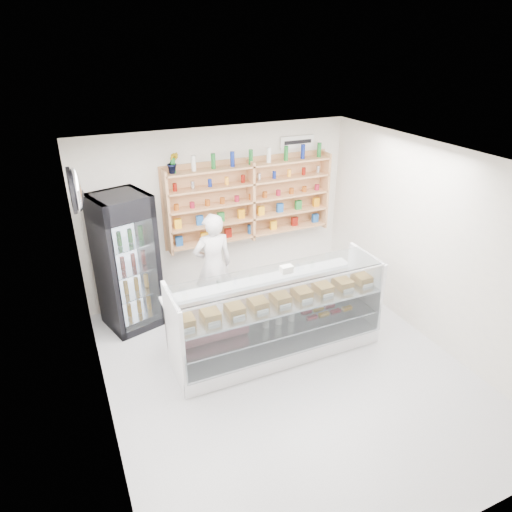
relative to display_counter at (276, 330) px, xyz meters
name	(u,v)px	position (x,y,z in m)	size (l,w,h in m)	color
room	(291,279)	(-0.06, -0.48, 1.05)	(5.00, 5.00, 5.00)	silver
display_counter	(276,330)	(0.00, 0.00, 0.00)	(2.90, 0.86, 1.26)	white
shop_worker	(213,265)	(-0.45, 1.30, 0.49)	(0.62, 0.40, 1.69)	silver
drinks_cooler	(126,262)	(-1.70, 1.54, 0.69)	(0.92, 0.90, 2.08)	black
wall_shelving	(251,201)	(0.44, 1.86, 1.24)	(2.84, 0.28, 1.33)	tan
potted_plant	(173,163)	(-0.81, 1.86, 2.00)	(0.17, 0.14, 0.32)	#1E6626
security_mirror	(76,190)	(-2.23, 0.72, 2.10)	(0.15, 0.50, 0.50)	silver
wall_sign	(297,142)	(1.34, 1.99, 2.10)	(0.62, 0.03, 0.20)	white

